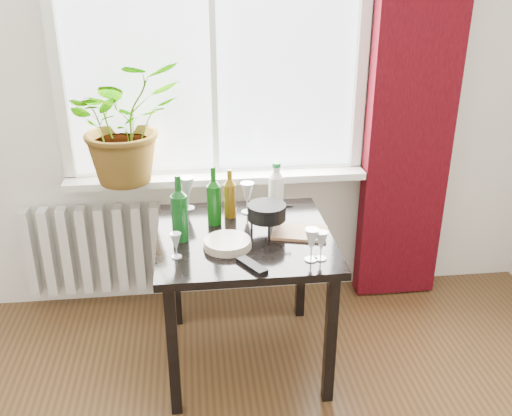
{
  "coord_description": "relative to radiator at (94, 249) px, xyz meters",
  "views": [
    {
      "loc": [
        -0.14,
        -0.95,
        1.99
      ],
      "look_at": [
        0.16,
        1.55,
        0.88
      ],
      "focal_mm": 40.0,
      "sensor_mm": 36.0,
      "label": 1
    }
  ],
  "objects": [
    {
      "name": "wine_bottle_right",
      "position": [
        0.71,
        -0.48,
        0.51
      ],
      "size": [
        0.09,
        0.09,
        0.31
      ],
      "primitive_type": null,
      "rotation": [
        0.0,
        0.0,
        0.36
      ],
      "color": "#0D470E",
      "rests_on": "table"
    },
    {
      "name": "windowsill",
      "position": [
        0.75,
        -0.03,
        0.44
      ],
      "size": [
        1.72,
        0.2,
        0.04
      ],
      "color": "white",
      "rests_on": "ground"
    },
    {
      "name": "cleaning_bottle",
      "position": [
        1.05,
        -0.36,
        0.5
      ],
      "size": [
        0.1,
        0.1,
        0.28
      ],
      "primitive_type": null,
      "rotation": [
        0.0,
        0.0,
        0.4
      ],
      "color": "white",
      "rests_on": "table"
    },
    {
      "name": "tv_remote",
      "position": [
        0.85,
        -0.96,
        0.37
      ],
      "size": [
        0.13,
        0.17,
        0.02
      ],
      "primitive_type": "cube",
      "rotation": [
        0.0,
        0.0,
        0.54
      ],
      "color": "black",
      "rests_on": "table"
    },
    {
      "name": "window",
      "position": [
        0.75,
        0.04,
        1.22
      ],
      "size": [
        1.72,
        0.08,
        1.62
      ],
      "color": "white",
      "rests_on": "ground"
    },
    {
      "name": "bottle_amber",
      "position": [
        0.8,
        -0.4,
        0.49
      ],
      "size": [
        0.08,
        0.08,
        0.27
      ],
      "primitive_type": null,
      "rotation": [
        0.0,
        0.0,
        0.28
      ],
      "color": "brown",
      "rests_on": "table"
    },
    {
      "name": "radiator",
      "position": [
        0.0,
        0.0,
        0.0
      ],
      "size": [
        0.8,
        0.1,
        0.55
      ],
      "color": "silver",
      "rests_on": "ground"
    },
    {
      "name": "fondue_pot",
      "position": [
        0.96,
        -0.61,
        0.43
      ],
      "size": [
        0.22,
        0.19,
        0.15
      ],
      "primitive_type": null,
      "rotation": [
        0.0,
        0.0,
        -0.0
      ],
      "color": "black",
      "rests_on": "table"
    },
    {
      "name": "wineglass_far_right",
      "position": [
        1.17,
        -0.92,
        0.43
      ],
      "size": [
        0.08,
        0.08,
        0.14
      ],
      "primitive_type": null,
      "rotation": [
        0.0,
        0.0,
        -0.42
      ],
      "color": "silver",
      "rests_on": "table"
    },
    {
      "name": "cutting_board",
      "position": [
        1.12,
        -0.65,
        0.37
      ],
      "size": [
        0.3,
        0.23,
        0.01
      ],
      "primitive_type": "cube",
      "rotation": [
        0.0,
        0.0,
        -0.25
      ],
      "color": "#976544",
      "rests_on": "table"
    },
    {
      "name": "wineglass_back_left",
      "position": [
        0.58,
        -0.27,
        0.45
      ],
      "size": [
        0.09,
        0.09,
        0.18
      ],
      "primitive_type": null,
      "rotation": [
        0.0,
        0.0,
        -0.12
      ],
      "color": "#B1BABF",
      "rests_on": "table"
    },
    {
      "name": "wineglass_front_left",
      "position": [
        0.52,
        -0.82,
        0.42
      ],
      "size": [
        0.06,
        0.06,
        0.12
      ],
      "primitive_type": null,
      "rotation": [
        0.0,
        0.0,
        -0.2
      ],
      "color": "silver",
      "rests_on": "table"
    },
    {
      "name": "table",
      "position": [
        0.85,
        -0.63,
        0.27
      ],
      "size": [
        0.85,
        0.85,
        0.74
      ],
      "color": "black",
      "rests_on": "ground"
    },
    {
      "name": "wineglass_front_right",
      "position": [
        1.12,
        -0.92,
        0.44
      ],
      "size": [
        0.07,
        0.07,
        0.16
      ],
      "primitive_type": null,
      "rotation": [
        0.0,
        0.0,
        -0.13
      ],
      "color": "silver",
      "rests_on": "table"
    },
    {
      "name": "potted_plant",
      "position": [
        0.26,
        -0.08,
        0.8
      ],
      "size": [
        0.76,
        0.72,
        0.67
      ],
      "primitive_type": "imported",
      "rotation": [
        0.0,
        0.0,
        0.42
      ],
      "color": "#32691C",
      "rests_on": "windowsill"
    },
    {
      "name": "plate_stack",
      "position": [
        0.76,
        -0.75,
        0.38
      ],
      "size": [
        0.24,
        0.24,
        0.04
      ],
      "primitive_type": "cylinder",
      "rotation": [
        0.0,
        0.0,
        0.04
      ],
      "color": "beige",
      "rests_on": "table"
    },
    {
      "name": "curtain",
      "position": [
        1.87,
        -0.06,
        0.92
      ],
      "size": [
        0.5,
        0.12,
        2.56
      ],
      "color": "#33040A",
      "rests_on": "ground"
    },
    {
      "name": "wineglass_back_center",
      "position": [
        0.89,
        -0.36,
        0.45
      ],
      "size": [
        0.09,
        0.09,
        0.17
      ],
      "primitive_type": null,
      "rotation": [
        0.0,
        0.0,
        -0.26
      ],
      "color": "silver",
      "rests_on": "table"
    },
    {
      "name": "wine_bottle_left",
      "position": [
        0.54,
        -0.65,
        0.53
      ],
      "size": [
        0.08,
        0.08,
        0.33
      ],
      "primitive_type": null,
      "rotation": [
        0.0,
        0.0,
        -0.07
      ],
      "color": "#0D4414",
      "rests_on": "table"
    }
  ]
}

